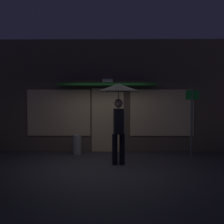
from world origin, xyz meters
The scene contains 5 objects.
ground_plane centered at (0.00, 0.00, 0.00)m, with size 18.00×18.00×0.00m, color #38353A.
building_facade centered at (0.00, 2.34, 1.92)m, with size 9.88×1.00×3.87m.
person_with_umbrella centered at (0.36, 0.21, 1.78)m, with size 1.17×1.17×2.24m.
street_sign_post centered at (2.65, 1.25, 1.26)m, with size 0.40×0.07×2.20m.
sidewalk_bollard centered at (-0.99, 1.64, 0.32)m, with size 0.28×0.28×0.64m, color #9E998E.
Camera 1 is at (0.28, -7.48, 1.81)m, focal length 44.91 mm.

